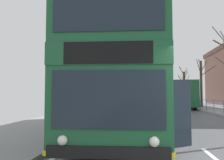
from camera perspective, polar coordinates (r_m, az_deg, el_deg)
The scene contains 5 objects.
double_decker_bus_main at distance 10.48m, azimuth 2.04°, elevation 0.40°, with size 3.49×11.61×4.34m.
background_bus_far_lane at distance 31.03m, azimuth 14.97°, elevation -3.17°, with size 2.86×10.92×3.15m.
pedestrian_railing_far_kerb at distance 20.05m, azimuth 24.55°, elevation -5.28°, with size 0.05×27.82×1.04m.
bare_tree_far_00 at distance 32.51m, azimuth 20.12°, elevation -0.54°, with size 2.10×2.62×6.12m.
bare_tree_far_01 at distance 44.51m, azimuth 16.47°, elevation -1.45°, with size 1.93×2.37×6.45m.
Camera 1 is at (-1.86, -3.84, 1.55)m, focal length 39.21 mm.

